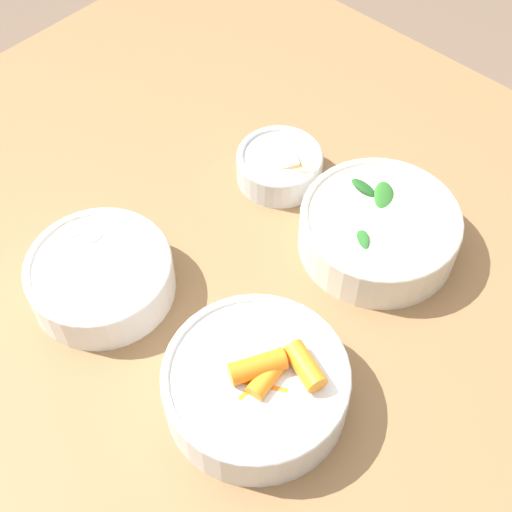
{
  "coord_description": "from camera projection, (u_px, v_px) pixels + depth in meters",
  "views": [
    {
      "loc": [
        -0.39,
        0.35,
        1.45
      ],
      "look_at": [
        -0.04,
        -0.03,
        0.77
      ],
      "focal_mm": 50.0,
      "sensor_mm": 36.0,
      "label": 1
    }
  ],
  "objects": [
    {
      "name": "ground_plane",
      "position": [
        232.0,
        478.0,
        1.47
      ],
      "size": [
        10.0,
        10.0,
        0.0
      ],
      "primitive_type": "plane",
      "color": "brown"
    },
    {
      "name": "dining_table",
      "position": [
        220.0,
        312.0,
        0.96
      ],
      "size": [
        1.11,
        1.09,
        0.74
      ],
      "color": "olive",
      "rests_on": "ground_plane"
    },
    {
      "name": "bowl_carrots",
      "position": [
        257.0,
        384.0,
        0.75
      ],
      "size": [
        0.2,
        0.2,
        0.08
      ],
      "color": "silver",
      "rests_on": "dining_table"
    },
    {
      "name": "bowl_greens",
      "position": [
        379.0,
        229.0,
        0.88
      ],
      "size": [
        0.2,
        0.2,
        0.07
      ],
      "color": "silver",
      "rests_on": "dining_table"
    },
    {
      "name": "bowl_beans_hotdog",
      "position": [
        101.0,
        276.0,
        0.84
      ],
      "size": [
        0.17,
        0.17,
        0.05
      ],
      "color": "white",
      "rests_on": "dining_table"
    },
    {
      "name": "bowl_cookies",
      "position": [
        280.0,
        165.0,
        0.95
      ],
      "size": [
        0.12,
        0.12,
        0.05
      ],
      "color": "silver",
      "rests_on": "dining_table"
    }
  ]
}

